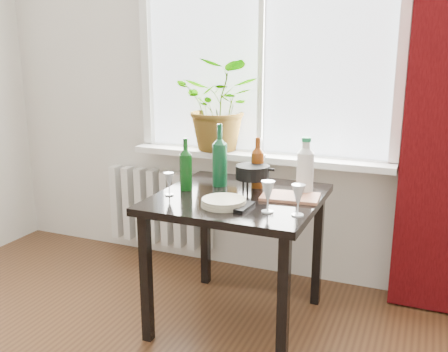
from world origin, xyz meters
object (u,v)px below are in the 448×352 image
at_px(table, 238,212).
at_px(plate_stack, 224,202).
at_px(wineglass_front_left, 169,184).
at_px(cutting_board, 290,197).
at_px(wine_bottle_left, 186,164).
at_px(radiator, 160,207).
at_px(wineglass_back_center, 259,169).
at_px(wineglass_back_left, 218,168).
at_px(tv_remote, 245,207).
at_px(cleaning_bottle, 305,165).
at_px(fondue_pot, 252,178).
at_px(wineglass_far_right, 298,200).
at_px(wine_bottle_right, 220,155).
at_px(wineglass_front_right, 268,196).
at_px(bottle_amber, 258,162).
at_px(potted_plant, 221,105).

height_order(table, plate_stack, plate_stack).
distance_m(wineglass_front_left, cutting_board, 0.64).
bearing_deg(table, wine_bottle_left, -178.50).
bearing_deg(radiator, wineglass_back_center, -22.09).
bearing_deg(wineglass_back_left, wineglass_back_center, 16.90).
relative_size(tv_remote, cutting_board, 0.56).
distance_m(cleaning_bottle, fondue_pot, 0.30).
xyz_separation_m(wineglass_far_right, tv_remote, (-0.26, -0.00, -0.07)).
height_order(table, wine_bottle_right, wine_bottle_right).
height_order(wineglass_front_right, wineglass_front_left, wineglass_front_right).
height_order(radiator, tv_remote, tv_remote).
relative_size(radiator, wineglass_far_right, 5.20).
relative_size(wineglass_far_right, tv_remote, 0.93).
distance_m(wineglass_front_right, plate_stack, 0.24).
relative_size(wineglass_front_right, plate_stack, 0.68).
xyz_separation_m(tv_remote, cutting_board, (0.16, 0.26, -0.00)).
height_order(bottle_amber, cutting_board, bottle_amber).
xyz_separation_m(wineglass_front_right, tv_remote, (-0.12, 0.00, -0.07)).
bearing_deg(cleaning_bottle, wineglass_front_left, -154.68).
height_order(potted_plant, fondue_pot, potted_plant).
relative_size(potted_plant, wineglass_front_right, 3.82).
relative_size(wineglass_front_right, wineglass_back_center, 0.88).
height_order(wineglass_back_left, cutting_board, wineglass_back_left).
bearing_deg(radiator, potted_plant, -1.50).
relative_size(radiator, potted_plant, 1.34).
bearing_deg(tv_remote, wine_bottle_right, 131.10).
distance_m(bottle_amber, plate_stack, 0.41).
relative_size(cleaning_bottle, wineglass_back_center, 1.78).
distance_m(radiator, cleaning_bottle, 1.36).
height_order(wineglass_back_left, fondue_pot, wineglass_back_left).
bearing_deg(wine_bottle_right, tv_remote, -51.37).
height_order(radiator, cutting_board, cutting_board).
bearing_deg(potted_plant, plate_stack, -66.31).
bearing_deg(wineglass_front_left, cutting_board, 17.58).
bearing_deg(wineglass_front_right, wineglass_back_left, 136.29).
bearing_deg(bottle_amber, tv_remote, -79.78).
bearing_deg(wineglass_front_left, wine_bottle_right, 59.01).
relative_size(potted_plant, wineglass_front_left, 4.76).
distance_m(wine_bottle_right, cutting_board, 0.48).
distance_m(potted_plant, cutting_board, 0.93).
xyz_separation_m(wineglass_back_left, fondue_pot, (0.24, -0.10, -0.01)).
relative_size(bottle_amber, plate_stack, 1.28).
bearing_deg(wineglass_front_right, table, 137.57).
xyz_separation_m(wineglass_front_right, wineglass_back_center, (-0.21, 0.49, 0.01)).
relative_size(cleaning_bottle, wineglass_front_right, 2.01).
bearing_deg(tv_remote, wine_bottle_left, 157.01).
xyz_separation_m(bottle_amber, wineglass_front_left, (-0.38, -0.33, -0.08)).
relative_size(table, wineglass_front_right, 5.43).
distance_m(potted_plant, wineglass_front_right, 1.07).
bearing_deg(plate_stack, bottle_amber, 84.01).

